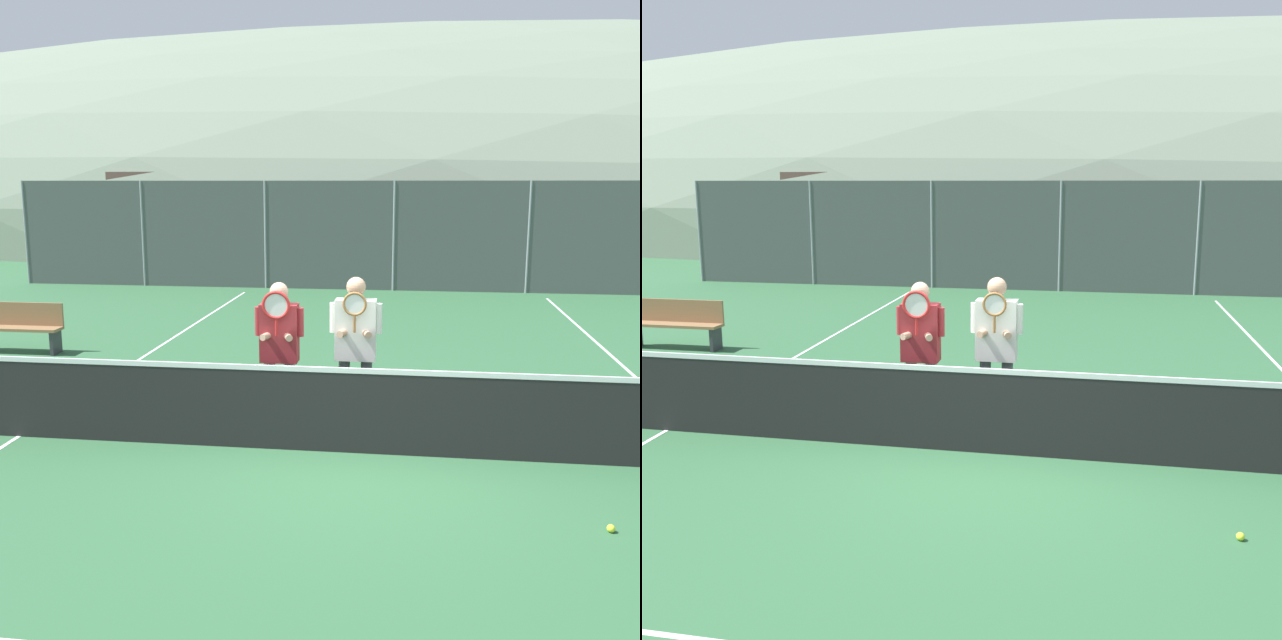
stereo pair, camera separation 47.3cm
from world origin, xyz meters
The scene contains 13 objects.
ground_plane centered at (0.00, 0.00, 0.00)m, with size 120.00×120.00×0.00m, color #2D5B38.
hill_distant centered at (0.00, 55.44, 0.00)m, with size 140.76×78.20×27.37m.
clubhouse_building centered at (0.77, 20.63, 1.64)m, with size 22.86×5.50×3.25m.
fence_back centered at (0.00, 11.89, 1.46)m, with size 21.00×0.06×2.92m.
tennis_net centered at (0.00, 0.00, 0.49)m, with size 10.47×0.09×1.04m.
court_line_left_sideline centered at (-3.89, 3.00, 0.00)m, with size 0.05×16.00×0.01m, color white.
player_leftmost centered at (-0.94, 0.55, 1.05)m, with size 0.56×0.34×1.76m.
player_center_left centered at (-0.08, 0.64, 1.09)m, with size 0.60×0.34×1.83m.
car_far_left centered at (-6.39, 14.95, 0.86)m, with size 4.35×2.08×1.66m.
car_left_of_center centered at (-1.67, 14.79, 0.91)m, with size 4.06×1.96×1.79m.
car_center centered at (3.28, 14.83, 0.90)m, with size 4.80×1.91×1.77m.
bench_courtside centered at (-6.22, 3.89, 0.46)m, with size 1.72×0.36×0.85m.
tennis_ball_on_court centered at (2.24, -1.49, 0.03)m, with size 0.07×0.07×0.07m.
Camera 1 is at (0.56, -7.25, 2.86)m, focal length 40.00 mm.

